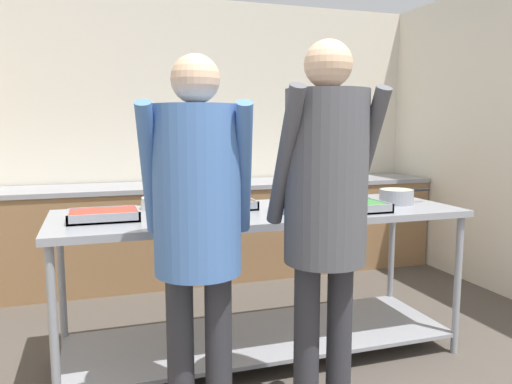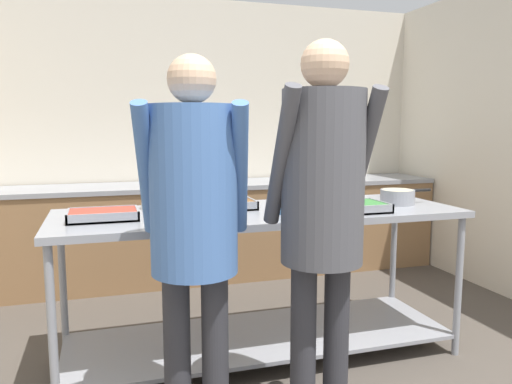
{
  "view_description": "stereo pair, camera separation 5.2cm",
  "coord_description": "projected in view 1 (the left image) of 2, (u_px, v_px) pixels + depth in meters",
  "views": [
    {
      "loc": [
        -1.09,
        -1.17,
        1.44
      ],
      "look_at": [
        -0.12,
        1.77,
        1.03
      ],
      "focal_mm": 35.0,
      "sensor_mm": 36.0,
      "label": 1
    },
    {
      "loc": [
        -1.04,
        -1.19,
        1.44
      ],
      "look_at": [
        -0.12,
        1.77,
        1.03
      ],
      "focal_mm": 35.0,
      "sensor_mm": 36.0,
      "label": 2
    }
  ],
  "objects": [
    {
      "name": "serving_counter",
      "position": [
        261.0,
        258.0,
        3.08
      ],
      "size": [
        2.46,
        0.83,
        0.93
      ],
      "color": "gray",
      "rests_on": "ground_plane"
    },
    {
      "name": "sauce_pan",
      "position": [
        397.0,
        196.0,
        3.29
      ],
      "size": [
        0.36,
        0.22,
        0.1
      ],
      "color": "gray",
      "rests_on": "serving_counter"
    },
    {
      "name": "serving_tray_greens",
      "position": [
        223.0,
        204.0,
        3.11
      ],
      "size": [
        0.38,
        0.29,
        0.05
      ],
      "color": "gray",
      "rests_on": "serving_counter"
    },
    {
      "name": "wall_rear",
      "position": [
        206.0,
        137.0,
        4.99
      ],
      "size": [
        4.49,
        0.06,
        2.65
      ],
      "color": "beige",
      "rests_on": "ground_plane"
    },
    {
      "name": "guest_serving_right",
      "position": [
        326.0,
        198.0,
        2.21
      ],
      "size": [
        0.46,
        0.37,
        1.81
      ],
      "color": "#2D2D33",
      "rests_on": "ground_plane"
    },
    {
      "name": "water_bottle",
      "position": [
        348.0,
        166.0,
        5.2
      ],
      "size": [
        0.08,
        0.08,
        0.26
      ],
      "color": "#23602D",
      "rests_on": "back_counter"
    },
    {
      "name": "back_counter",
      "position": [
        215.0,
        229.0,
        4.76
      ],
      "size": [
        4.33,
        0.65,
        0.9
      ],
      "color": "olive",
      "rests_on": "ground_plane"
    },
    {
      "name": "serving_tray_vegetables",
      "position": [
        348.0,
        207.0,
        3.0
      ],
      "size": [
        0.45,
        0.28,
        0.05
      ],
      "color": "gray",
      "rests_on": "serving_counter"
    },
    {
      "name": "serving_tray_roast",
      "position": [
        104.0,
        215.0,
        2.73
      ],
      "size": [
        0.38,
        0.26,
        0.05
      ],
      "color": "gray",
      "rests_on": "serving_counter"
    },
    {
      "name": "plate_stack",
      "position": [
        163.0,
        203.0,
        3.1
      ],
      "size": [
        0.27,
        0.27,
        0.07
      ],
      "color": "white",
      "rests_on": "serving_counter"
    },
    {
      "name": "guest_serving_left",
      "position": [
        197.0,
        211.0,
        2.17
      ],
      "size": [
        0.54,
        0.43,
        1.74
      ],
      "color": "#2D2D33",
      "rests_on": "ground_plane"
    },
    {
      "name": "broccoli_bowl",
      "position": [
        287.0,
        206.0,
        2.97
      ],
      "size": [
        0.2,
        0.2,
        0.1
      ],
      "color": "#3D668C",
      "rests_on": "serving_counter"
    }
  ]
}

